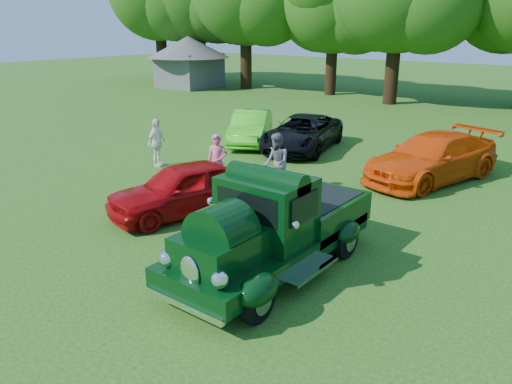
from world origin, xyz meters
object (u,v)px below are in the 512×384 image
Objects in this scene: hero_pickup at (274,229)px; back_car_black at (302,133)px; back_car_lime at (251,127)px; gazebo at (189,56)px; spectator_pink at (217,162)px; red_convertible at (184,188)px; spectator_grey at (277,162)px; back_car_orange at (432,158)px; spectator_white at (157,143)px.

back_car_black is at bearing 119.44° from hero_pickup.
back_car_lime is 20.28m from gazebo.
red_convertible is at bearing -106.00° from spectator_pink.
back_car_lime is at bearing 133.20° from red_convertible.
spectator_grey is 0.27× the size of gazebo.
back_car_orange is at bearing -34.30° from back_car_lime.
spectator_white is (-4.10, 2.71, 0.15)m from red_convertible.
gazebo is (-23.86, 12.96, 1.65)m from back_car_orange.
back_car_orange is at bearing 87.06° from hero_pickup.
spectator_grey is 1.04× the size of spectator_white.
spectator_pink is (0.70, -5.87, 0.17)m from back_car_black.
spectator_grey is (-2.94, 4.22, -0.00)m from hero_pickup.
spectator_grey is at bearing -79.44° from back_car_black.
back_car_orange is at bearing 76.24° from red_convertible.
spectator_white is at bearing -131.21° from back_car_black.
spectator_white is at bearing 135.73° from spectator_pink.
spectator_white reaches higher than back_car_orange.
back_car_black is 2.86× the size of spectator_pink.
gazebo is (-18.32, 12.01, 1.72)m from back_car_black.
spectator_white is 0.27× the size of gazebo.
back_car_black is 5.91m from spectator_pink.
back_car_black is 5.62m from back_car_orange.
spectator_pink reaches higher than back_car_lime.
spectator_white is (-8.27, -4.29, 0.10)m from back_car_orange.
hero_pickup reaches higher than back_car_black.
gazebo is at bearing 151.65° from red_convertible.
gazebo reaches higher than spectator_pink.
spectator_pink is at bearing -91.03° from back_car_lime.
back_car_lime is (-7.48, 8.71, -0.21)m from hero_pickup.
red_convertible is (-3.75, 1.13, -0.19)m from hero_pickup.
spectator_pink is at bearing -43.23° from gazebo.
spectator_grey is at bearing 92.24° from red_convertible.
hero_pickup is 1.01× the size of back_car_orange.
red_convertible is 0.99× the size of back_car_lime.
hero_pickup is 1.28× the size of red_convertible.
spectator_white is at bearing 153.92° from hero_pickup.
back_car_lime is 0.80× the size of back_car_orange.
spectator_pink is at bearing -108.28° from spectator_grey.
hero_pickup reaches higher than back_car_orange.
red_convertible is at bearing -67.18° from spectator_grey.
back_car_lime is 2.33× the size of spectator_grey.
hero_pickup is 8.14m from back_car_orange.
gazebo is at bearing 112.14° from back_car_lime.
back_car_lime is 2.42× the size of spectator_white.
red_convertible is 28.09m from gazebo.
red_convertible is 8.15m from back_car_orange.
red_convertible reaches higher than back_car_black.
back_car_lime is 4.89m from spectator_white.
gazebo is (-19.69, 19.96, 1.71)m from red_convertible.
spectator_grey is at bearing -113.96° from back_car_orange.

